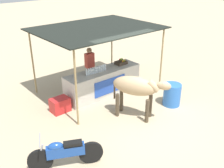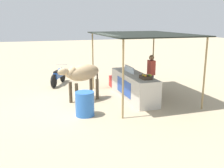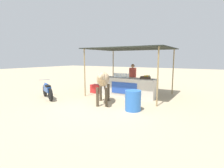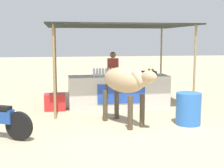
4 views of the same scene
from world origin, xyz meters
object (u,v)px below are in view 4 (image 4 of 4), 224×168
at_px(stall_counter, 119,91).
at_px(vendor_behind_counter, 113,77).
at_px(cow, 125,82).
at_px(water_barrel, 188,109).
at_px(cooler_box, 55,102).
at_px(fruit_crate, 149,73).

distance_m(stall_counter, vendor_behind_counter, 0.84).
bearing_deg(cow, vendor_behind_counter, 86.42).
height_order(stall_counter, water_barrel, stall_counter).
relative_size(stall_counter, cow, 1.68).
relative_size(vendor_behind_counter, cow, 0.93).
relative_size(cooler_box, water_barrel, 0.77).
bearing_deg(water_barrel, cow, 170.67).
bearing_deg(stall_counter, vendor_behind_counter, 94.22).
relative_size(fruit_crate, water_barrel, 0.57).
bearing_deg(stall_counter, water_barrel, -59.46).
xyz_separation_m(fruit_crate, cow, (-1.17, -2.00, 0.00)).
height_order(water_barrel, cow, cow).
xyz_separation_m(cooler_box, cow, (1.68, -1.84, 0.79)).
bearing_deg(cow, cooler_box, 132.39).
distance_m(cooler_box, cow, 2.62).
relative_size(stall_counter, cooler_box, 5.00).
xyz_separation_m(vendor_behind_counter, water_barrel, (1.35, -2.94, -0.46)).
bearing_deg(fruit_crate, cow, -120.35).
height_order(stall_counter, cooler_box, stall_counter).
bearing_deg(cooler_box, stall_counter, 2.91).
xyz_separation_m(vendor_behind_counter, cow, (-0.17, -2.69, 0.18)).
relative_size(fruit_crate, vendor_behind_counter, 0.27).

